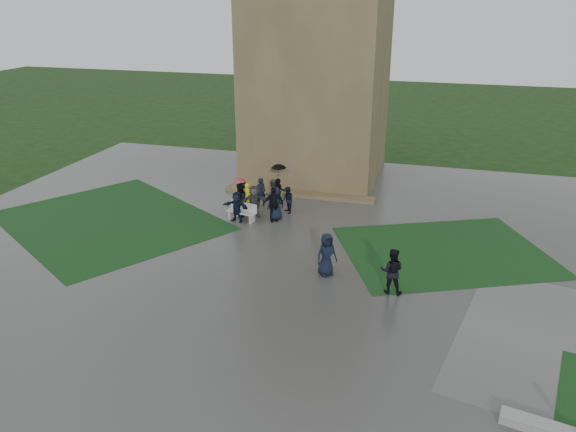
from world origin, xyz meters
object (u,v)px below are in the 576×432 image
(bench, at_px, (242,211))
(pedestrian_near, at_px, (392,271))
(tower, at_px, (319,32))
(pedestrian_mid, at_px, (327,254))

(bench, distance_m, pedestrian_near, 10.09)
(tower, bearing_deg, pedestrian_near, -65.80)
(tower, relative_size, pedestrian_near, 9.49)
(bench, bearing_deg, pedestrian_mid, -27.32)
(pedestrian_mid, bearing_deg, bench, 97.70)
(tower, distance_m, bench, 12.46)
(pedestrian_near, bearing_deg, pedestrian_mid, -17.28)
(pedestrian_mid, height_order, pedestrian_near, pedestrian_near)
(bench, relative_size, pedestrian_mid, 0.90)
(bench, bearing_deg, pedestrian_near, -20.28)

